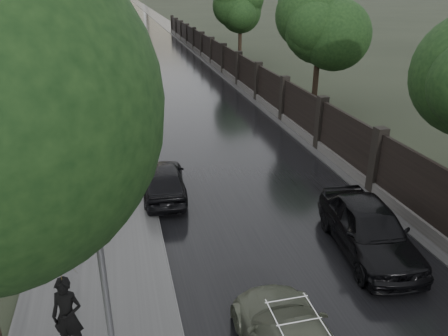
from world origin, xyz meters
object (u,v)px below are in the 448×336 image
hatchback_left (164,180)px  pedestrian_umbrella (61,277)px  tree_right_b (320,31)px  tree_right_c (240,12)px  traffic_light (127,72)px  car_right_near (369,228)px  tree_left_far (66,20)px

hatchback_left → pedestrian_umbrella: size_ratio=1.37×
tree_right_b → hatchback_left: (-11.04, -10.36, -4.26)m
tree_right_c → hatchback_left: 30.73m
traffic_light → pedestrian_umbrella: size_ratio=1.35×
traffic_light → car_right_near: bearing=-71.0°
tree_right_b → car_right_near: 17.10m
tree_right_b → pedestrian_umbrella: 22.81m
tree_right_b → tree_left_far: bearing=152.7°
tree_left_far → hatchback_left: tree_left_far is taller
car_right_near → pedestrian_umbrella: bearing=-159.7°
car_right_near → tree_left_far: bearing=119.7°
tree_right_c → car_right_near: (-5.37, -33.70, -4.13)m
tree_left_far → pedestrian_umbrella: (1.52, -25.80, -3.11)m
tree_right_b → traffic_light: size_ratio=1.75×
tree_left_far → hatchback_left: bearing=-76.4°
tree_left_far → car_right_near: 26.15m
hatchback_left → pedestrian_umbrella: 8.13m
tree_right_c → hatchback_left: tree_right_c is taller
traffic_light → tree_right_c: bearing=51.8°
tree_left_far → hatchback_left: 19.43m
tree_right_b → pedestrian_umbrella: bearing=-128.1°
traffic_light → car_right_near: traffic_light is taller
car_right_near → traffic_light: bearing=115.5°
traffic_light → pedestrian_umbrella: traffic_light is taller
tree_right_b → tree_right_c: same height
tree_right_b → hatchback_left: 15.73m
pedestrian_umbrella → car_right_near: bearing=33.4°
traffic_light → car_right_near: (6.43, -18.69, -1.58)m
hatchback_left → tree_right_c: bearing=-107.5°
traffic_light → pedestrian_umbrella: 20.91m
tree_left_far → tree_right_c: tree_left_far is taller
tree_left_far → car_right_near: size_ratio=1.53×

